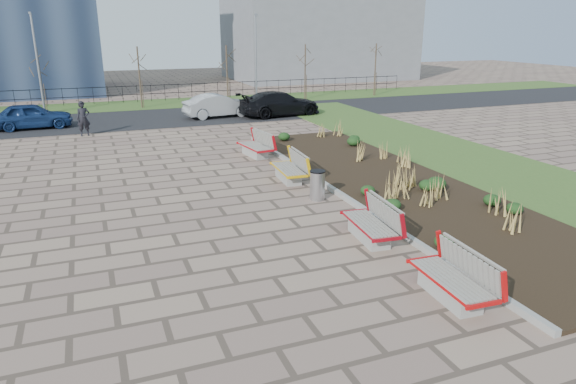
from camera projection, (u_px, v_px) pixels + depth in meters
name	position (u px, v px, depth m)	size (l,w,h in m)	color
ground	(274.00, 277.00, 11.30)	(120.00, 120.00, 0.00)	#846D5B
planting_bed	(394.00, 184.00, 17.87)	(4.50, 18.00, 0.10)	black
planting_curb	(334.00, 190.00, 17.06)	(0.16, 18.00, 0.15)	gray
grass_verge_near	(501.00, 171.00, 19.52)	(5.00, 38.00, 0.04)	#33511E
grass_verge_far	(140.00, 105.00, 36.13)	(80.00, 5.00, 0.04)	#33511E
road	(150.00, 118.00, 30.81)	(80.00, 7.00, 0.02)	black
bench_a	(451.00, 276.00, 10.27)	(0.90, 2.10, 1.00)	red
bench_b	(369.00, 221.00, 13.16)	(0.90, 2.10, 1.00)	#A20A16
bench_c	(288.00, 167.00, 18.25)	(0.90, 2.10, 1.00)	#EEB10C
bench_d	(255.00, 145.00, 21.73)	(0.90, 2.10, 1.00)	red
litter_bin	(317.00, 186.00, 16.24)	(0.48, 0.48, 0.94)	#B2B2B7
pedestrian	(83.00, 119.00, 25.71)	(0.64, 0.42, 1.74)	black
car_blue	(32.00, 116.00, 27.52)	(1.62, 4.03, 1.37)	navy
car_silver	(219.00, 106.00, 31.07)	(1.47, 4.21, 1.39)	#989C9F
car_black	(280.00, 104.00, 31.52)	(2.08, 5.13, 1.49)	black
tree_b	(41.00, 81.00, 32.11)	(1.40, 1.40, 4.00)	#4C3D2D
tree_c	(140.00, 77.00, 34.18)	(1.40, 1.40, 4.00)	#4C3D2D
tree_d	(227.00, 75.00, 36.25)	(1.40, 1.40, 4.00)	#4C3D2D
tree_e	(305.00, 72.00, 38.31)	(1.40, 1.40, 4.00)	#4C3D2D
tree_f	(375.00, 70.00, 40.38)	(1.40, 1.40, 4.00)	#4C3D2D
lamp_west	(38.00, 65.00, 31.36)	(0.24, 0.60, 6.00)	gray
lamp_east	(256.00, 60.00, 36.18)	(0.24, 0.60, 6.00)	gray
railing_fence	(137.00, 93.00, 37.27)	(44.00, 0.10, 1.20)	black
building_grey	(318.00, 29.00, 53.91)	(18.00, 12.00, 10.00)	slate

